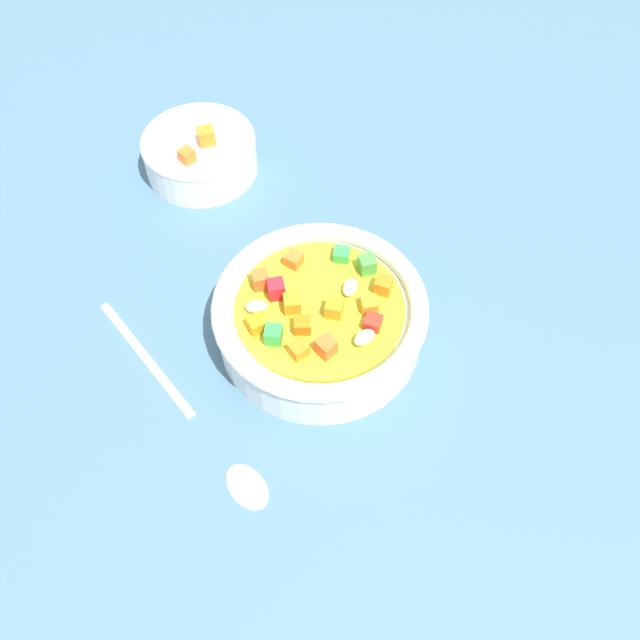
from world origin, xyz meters
The scene contains 4 objects.
ground_plane centered at (0.00, 0.00, -1.00)cm, with size 140.00×140.00×2.00cm, color #42667A.
soup_bowl_main centered at (0.00, 0.01, 2.59)cm, with size 16.87×16.87×5.50cm.
spoon centered at (3.28, 11.81, 0.45)cm, with size 21.80×8.80×1.00cm.
side_bowl_small centered at (20.13, -10.55, 2.06)cm, with size 10.87×10.87×4.79cm.
Camera 1 is at (-16.43, 26.38, 46.92)cm, focal length 38.52 mm.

